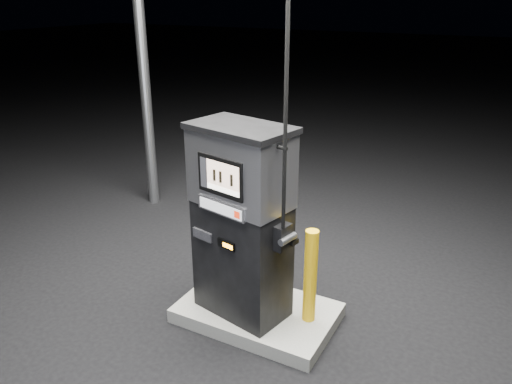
% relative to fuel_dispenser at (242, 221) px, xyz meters
% --- Properties ---
extents(ground, '(80.00, 80.00, 0.00)m').
position_rel_fuel_dispenser_xyz_m(ground, '(0.12, 0.10, -1.16)').
color(ground, black).
rests_on(ground, ground).
extents(pump_island, '(1.60, 1.00, 0.15)m').
position_rel_fuel_dispenser_xyz_m(pump_island, '(0.12, 0.10, -1.08)').
color(pump_island, slate).
rests_on(pump_island, ground).
extents(fuel_dispenser, '(1.13, 0.77, 4.06)m').
position_rel_fuel_dispenser_xyz_m(fuel_dispenser, '(0.00, 0.00, 0.00)').
color(fuel_dispenser, black).
rests_on(fuel_dispenser, pump_island).
extents(bollard_left, '(0.14, 0.14, 0.95)m').
position_rel_fuel_dispenser_xyz_m(bollard_left, '(-0.52, 0.02, -0.53)').
color(bollard_left, yellow).
rests_on(bollard_left, pump_island).
extents(bollard_right, '(0.16, 0.16, 0.99)m').
position_rel_fuel_dispenser_xyz_m(bollard_right, '(0.67, 0.17, -0.51)').
color(bollard_right, yellow).
rests_on(bollard_right, pump_island).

